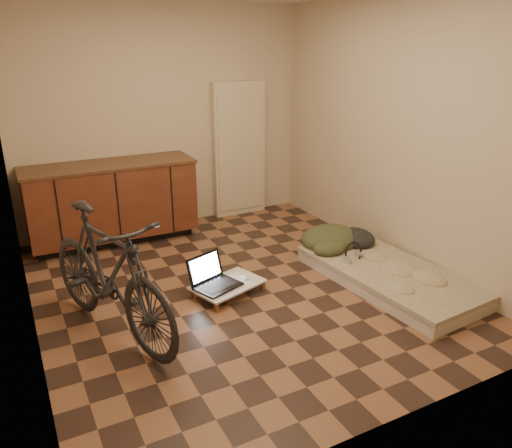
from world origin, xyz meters
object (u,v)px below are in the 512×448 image
bicycle (108,268)px  futon (389,276)px  lap_desk (228,285)px  laptop (214,280)px

bicycle → futon: bearing=-26.0°
lap_desk → laptop: laptop is taller
bicycle → lap_desk: bicycle is taller
bicycle → laptop: bicycle is taller
futon → laptop: size_ratio=3.84×
lap_desk → laptop: (-0.12, 0.03, 0.07)m
futon → lap_desk: 1.53m
bicycle → lap_desk: 1.17m
bicycle → lap_desk: (1.06, 0.17, -0.47)m
bicycle → laptop: (0.93, 0.20, -0.40)m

